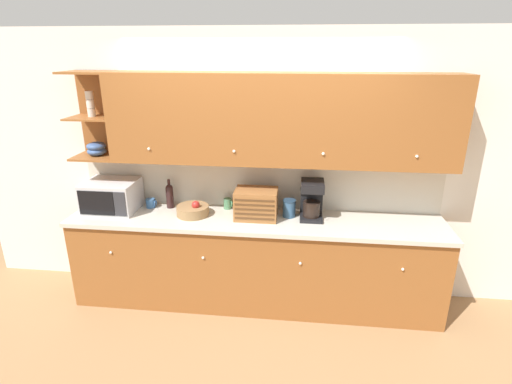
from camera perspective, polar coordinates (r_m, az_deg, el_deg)
ground_plane at (r=4.45m, az=0.31°, el=-12.97°), size 24.00×24.00×0.00m
wall_back at (r=3.93m, az=0.39°, el=3.43°), size 5.91×0.06×2.60m
counter_unit at (r=3.96m, az=-0.15°, el=-9.77°), size 3.53×0.62×0.90m
backsplash_panel at (r=3.94m, az=0.33°, el=1.34°), size 3.51×0.01×0.52m
upper_cabinets at (r=3.60m, az=2.80°, el=10.32°), size 3.51×0.38×0.80m
microwave at (r=4.15m, az=-19.92°, el=-0.51°), size 0.49×0.42×0.29m
mug_blue_second at (r=4.14m, az=-14.79°, el=-1.54°), size 0.10×0.09×0.09m
wine_bottle at (r=4.06m, az=-12.23°, el=-0.40°), size 0.07×0.07×0.30m
fruit_basket at (r=3.86m, az=-9.00°, el=-2.58°), size 0.31×0.31×0.15m
mug at (r=3.98m, az=-4.02°, el=-1.67°), size 0.09×0.08×0.10m
bread_box at (r=3.73m, az=0.03°, el=-1.70°), size 0.39×0.28×0.28m
storage_canister at (r=3.78m, az=4.74°, el=-2.33°), size 0.13×0.13×0.17m
coffee_maker at (r=3.76m, az=7.98°, el=-0.94°), size 0.21×0.26×0.36m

